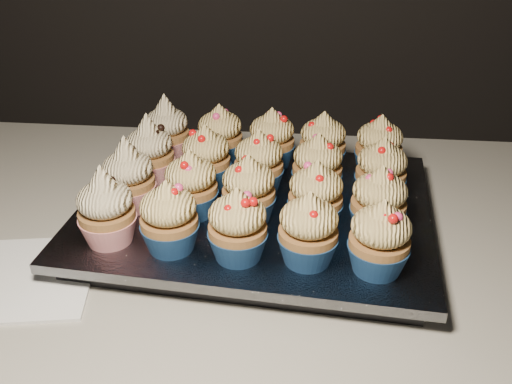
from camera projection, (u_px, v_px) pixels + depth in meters
The scene contains 24 objects.
worktop at pixel (412, 252), 0.71m from camera, with size 2.44×0.64×0.04m, color beige.
napkin at pixel (25, 278), 0.63m from camera, with size 0.15×0.15×0.00m, color white.
baking_tray at pixel (256, 219), 0.71m from camera, with size 0.39×0.30×0.02m, color black.
foil_lining at pixel (256, 207), 0.71m from camera, with size 0.42×0.33×0.01m, color silver.
cupcake_0 at pixel (106, 210), 0.61m from camera, with size 0.06×0.06×0.10m.
cupcake_1 at pixel (169, 219), 0.60m from camera, with size 0.06×0.06×0.08m.
cupcake_2 at pixel (238, 227), 0.59m from camera, with size 0.06×0.06×0.08m.
cupcake_3 at pixel (308, 231), 0.58m from camera, with size 0.06×0.06×0.08m.
cupcake_4 at pixel (380, 239), 0.57m from camera, with size 0.06×0.06×0.08m.
cupcake_5 at pixel (129, 178), 0.68m from camera, with size 0.06×0.06×0.10m.
cupcake_6 at pixel (191, 186), 0.66m from camera, with size 0.06×0.06×0.08m.
cupcake_7 at pixel (249, 191), 0.65m from camera, with size 0.06×0.06×0.08m.
cupcake_8 at pixel (316, 197), 0.64m from camera, with size 0.06×0.06×0.08m.
cupcake_9 at pixel (379, 203), 0.63m from camera, with size 0.06×0.06×0.08m.
cupcake_10 at pixel (150, 152), 0.74m from camera, with size 0.06×0.06×0.10m.
cupcake_11 at pixel (206, 158), 0.73m from camera, with size 0.06×0.06×0.08m.
cupcake_12 at pixel (259, 164), 0.71m from camera, with size 0.06×0.06×0.08m.
cupcake_13 at pixel (317, 167), 0.70m from camera, with size 0.06×0.06×0.08m.
cupcake_14 at pixel (381, 172), 0.69m from camera, with size 0.06×0.06×0.08m.
cupcake_15 at pixel (167, 131), 0.80m from camera, with size 0.06×0.06×0.10m.
cupcake_16 at pixel (220, 136), 0.79m from camera, with size 0.06×0.06×0.08m.
cupcake_17 at pixel (272, 140), 0.78m from camera, with size 0.06×0.06×0.08m.
cupcake_18 at pixel (323, 144), 0.76m from camera, with size 0.06×0.06×0.08m.
cupcake_19 at pixel (379, 147), 0.75m from camera, with size 0.06×0.06×0.08m.
Camera 1 is at (-0.14, 1.11, 1.30)m, focal length 40.00 mm.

